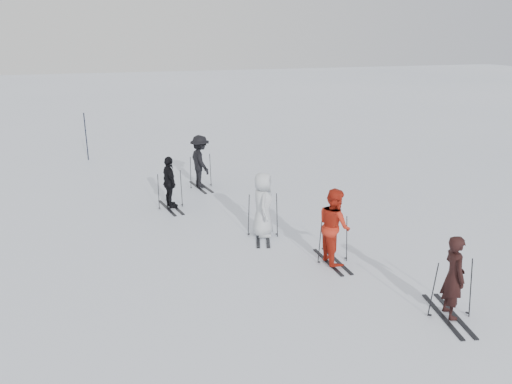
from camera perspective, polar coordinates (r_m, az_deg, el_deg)
The scene contains 12 objects.
ground at distance 13.57m, azimuth 1.27°, elevation -5.26°, with size 120.00×120.00×0.00m, color silver.
skier_near_dark at distance 10.40m, azimuth 21.64°, elevation -9.12°, with size 0.61×0.40×1.67m, color black.
skier_red at distance 12.00m, azimuth 8.92°, elevation -3.94°, with size 0.89×0.69×1.83m, color #B42514.
skier_grey at distance 13.39m, azimuth 0.80°, elevation -1.54°, with size 0.86×0.56×1.77m, color silver.
skier_uphill_left at distance 15.80m, azimuth -9.84°, elevation 1.01°, with size 0.96×0.40×1.64m, color black.
skier_uphill_far at distance 17.76m, azimuth -6.38°, elevation 3.41°, with size 1.20×0.69×1.86m, color black.
skis_near_dark at distance 10.49m, azimuth 21.50°, elevation -10.17°, with size 0.90×1.71×1.24m, color black, non-canonical shape.
skis_red at distance 12.13m, azimuth 8.84°, elevation -5.42°, with size 0.84×1.59×1.16m, color black, non-canonical shape.
skis_grey at distance 13.47m, azimuth 0.79°, elevation -2.58°, with size 0.91×1.71×1.25m, color black, non-canonical shape.
skis_uphill_left at distance 15.86m, azimuth -9.80°, elevation 0.28°, with size 0.88×1.67×1.22m, color black, non-canonical shape.
skis_uphill_far at distance 17.84m, azimuth -6.35°, elevation 2.42°, with size 0.88×1.67×1.22m, color black, non-canonical shape.
piste_marker at distance 22.71m, azimuth -18.85°, elevation 6.00°, with size 0.05×0.05×2.05m, color black.
Camera 1 is at (-4.01, -11.82, 5.34)m, focal length 35.00 mm.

